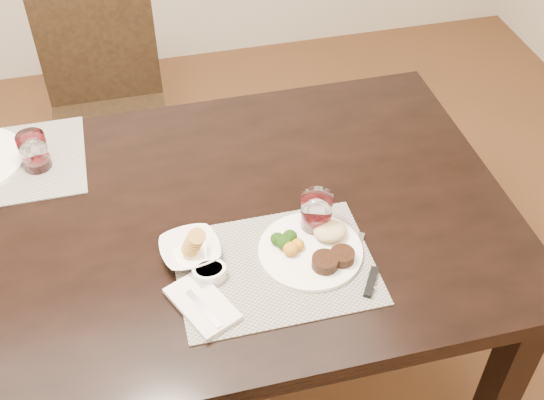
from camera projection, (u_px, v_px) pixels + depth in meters
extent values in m
plane|color=#4C2E18|center=(154.00, 394.00, 2.19)|extent=(4.50, 4.50, 0.00)
cube|color=black|center=(119.00, 240.00, 1.69)|extent=(2.00, 1.00, 0.05)
cube|color=black|center=(501.00, 387.00, 1.82)|extent=(0.08, 0.08, 0.70)
cube|color=black|center=(388.00, 183.00, 2.41)|extent=(0.08, 0.08, 0.70)
cube|color=black|center=(112.00, 131.00, 2.49)|extent=(0.42, 0.42, 0.04)
cube|color=black|center=(76.00, 216.00, 2.49)|extent=(0.04, 0.04, 0.41)
cube|color=black|center=(174.00, 200.00, 2.55)|extent=(0.04, 0.04, 0.41)
cube|color=black|center=(73.00, 155.00, 2.75)|extent=(0.04, 0.04, 0.41)
cube|color=black|center=(162.00, 141.00, 2.81)|extent=(0.04, 0.04, 0.41)
cube|color=black|center=(98.00, 45.00, 2.46)|extent=(0.42, 0.04, 0.45)
cube|color=gray|center=(275.00, 267.00, 1.59)|extent=(0.46, 0.34, 0.00)
cylinder|color=white|center=(310.00, 251.00, 1.62)|extent=(0.25, 0.25, 0.01)
cylinder|color=black|center=(325.00, 262.00, 1.57)|extent=(0.06, 0.06, 0.03)
cylinder|color=black|center=(342.00, 256.00, 1.59)|extent=(0.06, 0.06, 0.02)
ellipsoid|color=tan|center=(330.00, 231.00, 1.64)|extent=(0.08, 0.07, 0.03)
ellipsoid|color=#1E440D|center=(285.00, 242.00, 1.61)|extent=(0.04, 0.04, 0.03)
ellipsoid|color=#C17F18|center=(291.00, 249.00, 1.60)|extent=(0.04, 0.04, 0.03)
cube|color=white|center=(202.00, 304.00, 1.51)|extent=(0.16, 0.20, 0.01)
cube|color=white|center=(204.00, 309.00, 1.49)|extent=(0.06, 0.12, 0.01)
cube|color=white|center=(200.00, 280.00, 1.54)|extent=(0.04, 0.05, 0.00)
cube|color=white|center=(356.00, 251.00, 1.63)|extent=(0.08, 0.11, 0.00)
cube|color=black|center=(371.00, 282.00, 1.55)|extent=(0.06, 0.08, 0.01)
imported|color=white|center=(190.00, 250.00, 1.61)|extent=(0.15, 0.15, 0.03)
cylinder|color=#A06D32|center=(189.00, 244.00, 1.59)|extent=(0.04, 0.05, 0.04)
cylinder|color=white|center=(209.00, 273.00, 1.56)|extent=(0.08, 0.08, 0.03)
cylinder|color=#0E3A0D|center=(209.00, 270.00, 1.55)|extent=(0.06, 0.06, 0.01)
cube|color=white|center=(205.00, 248.00, 1.58)|extent=(0.01, 0.05, 0.04)
cylinder|color=silver|center=(316.00, 213.00, 1.65)|extent=(0.08, 0.08, 0.11)
cylinder|color=#340407|center=(316.00, 224.00, 1.68)|extent=(0.06, 0.06, 0.03)
cylinder|color=silver|center=(34.00, 151.00, 1.82)|extent=(0.08, 0.08, 0.10)
cylinder|color=#340407|center=(37.00, 162.00, 1.85)|extent=(0.06, 0.06, 0.03)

